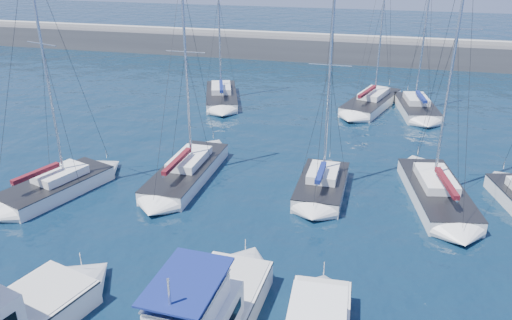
% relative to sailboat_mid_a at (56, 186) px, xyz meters
% --- Properties ---
extents(ground, '(220.00, 220.00, 0.00)m').
position_rel_sailboat_mid_a_xyz_m(ground, '(13.47, -6.91, -0.54)').
color(ground, black).
rests_on(ground, ground).
extents(breakwater, '(160.00, 6.00, 4.45)m').
position_rel_sailboat_mid_a_xyz_m(breakwater, '(13.47, 45.09, 0.51)').
color(breakwater, '#424244').
rests_on(breakwater, ground).
extents(sailboat_mid_a, '(5.24, 7.88, 15.48)m').
position_rel_sailboat_mid_a_xyz_m(sailboat_mid_a, '(0.00, 0.00, 0.00)').
color(sailboat_mid_a, silver).
rests_on(sailboat_mid_a, ground).
extents(sailboat_mid_b, '(3.24, 9.22, 13.80)m').
position_rel_sailboat_mid_a_xyz_m(sailboat_mid_b, '(7.45, 4.27, -0.04)').
color(sailboat_mid_b, white).
rests_on(sailboat_mid_b, ground).
extents(sailboat_mid_c, '(3.05, 6.51, 13.30)m').
position_rel_sailboat_mid_a_xyz_m(sailboat_mid_c, '(16.85, 4.35, -0.02)').
color(sailboat_mid_c, silver).
rests_on(sailboat_mid_c, ground).
extents(sailboat_mid_d, '(4.76, 9.26, 17.03)m').
position_rel_sailboat_mid_a_xyz_m(sailboat_mid_d, '(24.06, 5.11, -0.00)').
color(sailboat_mid_d, white).
rests_on(sailboat_mid_d, ground).
extents(sailboat_back_a, '(5.74, 9.45, 16.37)m').
position_rel_sailboat_mid_a_xyz_m(sailboat_back_a, '(4.14, 22.45, -0.01)').
color(sailboat_back_a, silver).
rests_on(sailboat_back_a, ground).
extents(sailboat_back_b, '(5.82, 9.96, 16.60)m').
position_rel_sailboat_mid_a_xyz_m(sailboat_back_b, '(19.30, 24.10, -0.01)').
color(sailboat_back_b, white).
rests_on(sailboat_back_b, ground).
extents(sailboat_back_c, '(4.28, 7.95, 13.27)m').
position_rel_sailboat_mid_a_xyz_m(sailboat_back_c, '(23.58, 23.28, -0.03)').
color(sailboat_back_c, silver).
rests_on(sailboat_back_c, ground).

